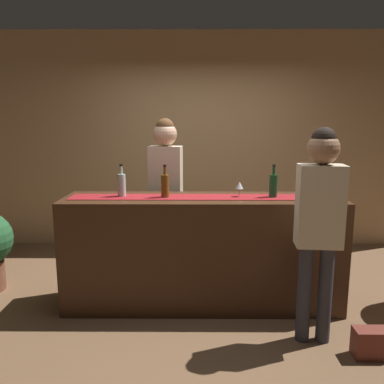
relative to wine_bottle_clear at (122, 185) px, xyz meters
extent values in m
plane|color=brown|center=(0.74, -0.03, -1.16)|extent=(10.00, 10.00, 0.00)
cube|color=tan|center=(0.74, 1.87, 0.29)|extent=(6.00, 0.12, 2.90)
cube|color=#3D2314|center=(0.74, -0.03, -0.64)|extent=(2.55, 0.60, 1.04)
cube|color=maroon|center=(0.74, -0.03, -0.11)|extent=(2.43, 0.28, 0.01)
cylinder|color=#B2C6C1|center=(0.00, 0.00, -0.01)|extent=(0.07, 0.07, 0.21)
cylinder|color=#B2C6C1|center=(0.00, 0.00, 0.13)|extent=(0.03, 0.03, 0.08)
cylinder|color=black|center=(0.00, 0.00, 0.18)|extent=(0.03, 0.03, 0.02)
cylinder|color=#194723|center=(1.39, -0.03, -0.01)|extent=(0.07, 0.07, 0.21)
cylinder|color=#194723|center=(1.39, -0.03, 0.13)|extent=(0.03, 0.03, 0.08)
cylinder|color=black|center=(1.39, -0.03, 0.18)|extent=(0.03, 0.03, 0.02)
cylinder|color=brown|center=(0.40, -0.04, -0.01)|extent=(0.07, 0.07, 0.21)
cylinder|color=brown|center=(0.40, -0.04, 0.13)|extent=(0.03, 0.03, 0.08)
cylinder|color=black|center=(0.40, -0.04, 0.18)|extent=(0.03, 0.03, 0.02)
cylinder|color=silver|center=(1.75, 0.05, -0.11)|extent=(0.06, 0.06, 0.00)
cylinder|color=silver|center=(1.75, 0.05, -0.07)|extent=(0.01, 0.01, 0.08)
cone|color=silver|center=(1.75, 0.05, 0.00)|extent=(0.07, 0.07, 0.06)
cylinder|color=silver|center=(1.08, -0.01, -0.11)|extent=(0.06, 0.06, 0.00)
cylinder|color=silver|center=(1.08, -0.01, -0.07)|extent=(0.01, 0.01, 0.08)
cone|color=silver|center=(1.08, -0.01, 0.00)|extent=(0.07, 0.07, 0.06)
cylinder|color=#26262B|center=(0.44, 0.54, -0.75)|extent=(0.11, 0.11, 0.82)
cylinder|color=#26262B|center=(0.28, 0.56, -0.75)|extent=(0.11, 0.11, 0.82)
cube|color=beige|center=(0.36, 0.55, -0.01)|extent=(0.36, 0.24, 0.65)
sphere|color=#DBAD89|center=(0.36, 0.55, 0.44)|extent=(0.25, 0.25, 0.25)
sphere|color=brown|center=(0.36, 0.55, 0.51)|extent=(0.19, 0.19, 0.19)
cylinder|color=#33333D|center=(1.54, -0.65, -0.76)|extent=(0.11, 0.11, 0.79)
cylinder|color=#33333D|center=(1.70, -0.66, -0.76)|extent=(0.11, 0.11, 0.79)
cube|color=beige|center=(1.62, -0.65, -0.05)|extent=(0.36, 0.23, 0.63)
sphere|color=#9E7051|center=(1.62, -0.65, 0.38)|extent=(0.24, 0.24, 0.24)
sphere|color=black|center=(1.62, -0.65, 0.44)|extent=(0.18, 0.18, 0.18)
cube|color=brown|center=(2.00, -0.88, -1.05)|extent=(0.28, 0.14, 0.22)
camera|label=1|loc=(0.67, -3.52, 0.59)|focal=36.40mm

